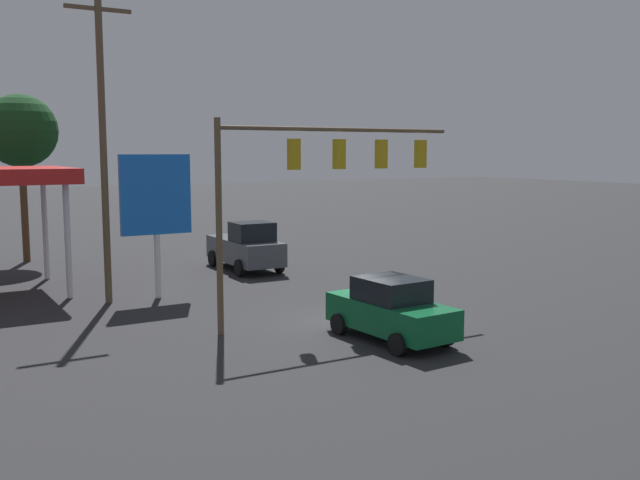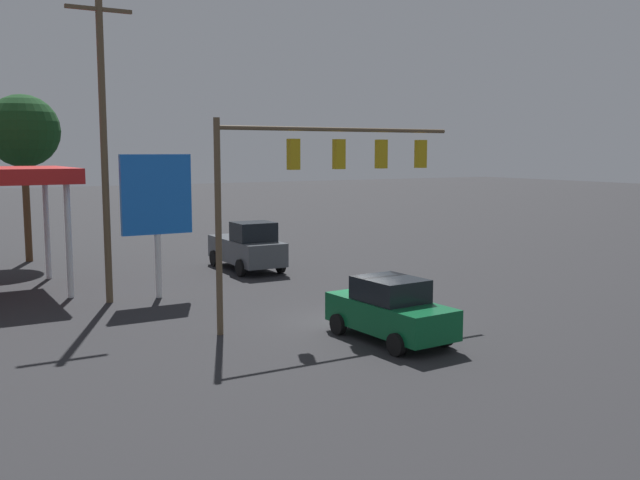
{
  "view_description": "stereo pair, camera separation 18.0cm",
  "coord_description": "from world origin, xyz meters",
  "px_view_note": "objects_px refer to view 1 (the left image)",
  "views": [
    {
      "loc": [
        12.88,
        19.66,
        5.75
      ],
      "look_at": [
        0.0,
        -2.0,
        2.59
      ],
      "focal_mm": 40.0,
      "sensor_mm": 36.0,
      "label": 1
    },
    {
      "loc": [
        12.73,
        19.75,
        5.75
      ],
      "look_at": [
        0.0,
        -2.0,
        2.59
      ],
      "focal_mm": 40.0,
      "sensor_mm": 36.0,
      "label": 2
    }
  ],
  "objects_px": {
    "traffic_signal_assembly": "(320,169)",
    "utility_pole": "(103,143)",
    "price_sign": "(156,199)",
    "street_tree": "(20,132)",
    "pickup_parked": "(246,247)",
    "sedan_far": "(391,310)"
  },
  "relations": [
    {
      "from": "utility_pole",
      "to": "price_sign",
      "type": "height_order",
      "value": "utility_pole"
    },
    {
      "from": "price_sign",
      "to": "street_tree",
      "type": "height_order",
      "value": "street_tree"
    },
    {
      "from": "pickup_parked",
      "to": "street_tree",
      "type": "distance_m",
      "value": 13.28
    },
    {
      "from": "traffic_signal_assembly",
      "to": "pickup_parked",
      "type": "bearing_deg",
      "value": -101.7
    },
    {
      "from": "utility_pole",
      "to": "street_tree",
      "type": "xyz_separation_m",
      "value": [
        1.07,
        -12.41,
        0.69
      ]
    },
    {
      "from": "price_sign",
      "to": "sedan_far",
      "type": "height_order",
      "value": "price_sign"
    },
    {
      "from": "price_sign",
      "to": "utility_pole",
      "type": "bearing_deg",
      "value": -1.89
    },
    {
      "from": "utility_pole",
      "to": "sedan_far",
      "type": "xyz_separation_m",
      "value": [
        -6.01,
        9.87,
        -5.08
      ]
    },
    {
      "from": "price_sign",
      "to": "pickup_parked",
      "type": "xyz_separation_m",
      "value": [
        -5.76,
        -4.21,
        -2.8
      ]
    },
    {
      "from": "utility_pole",
      "to": "street_tree",
      "type": "relative_size",
      "value": 1.33
    },
    {
      "from": "traffic_signal_assembly",
      "to": "sedan_far",
      "type": "bearing_deg",
      "value": 99.76
    },
    {
      "from": "price_sign",
      "to": "sedan_far",
      "type": "xyz_separation_m",
      "value": [
        -4.1,
        9.81,
        -2.95
      ]
    },
    {
      "from": "traffic_signal_assembly",
      "to": "sedan_far",
      "type": "height_order",
      "value": "traffic_signal_assembly"
    },
    {
      "from": "traffic_signal_assembly",
      "to": "utility_pole",
      "type": "height_order",
      "value": "utility_pole"
    },
    {
      "from": "price_sign",
      "to": "sedan_far",
      "type": "bearing_deg",
      "value": 112.66
    },
    {
      "from": "street_tree",
      "to": "traffic_signal_assembly",
      "type": "bearing_deg",
      "value": 108.94
    },
    {
      "from": "traffic_signal_assembly",
      "to": "price_sign",
      "type": "xyz_separation_m",
      "value": [
        3.53,
        -6.54,
        -1.25
      ]
    },
    {
      "from": "price_sign",
      "to": "pickup_parked",
      "type": "relative_size",
      "value": 1.07
    },
    {
      "from": "sedan_far",
      "to": "pickup_parked",
      "type": "bearing_deg",
      "value": 170.02
    },
    {
      "from": "utility_pole",
      "to": "pickup_parked",
      "type": "xyz_separation_m",
      "value": [
        -7.68,
        -4.14,
        -4.92
      ]
    },
    {
      "from": "price_sign",
      "to": "street_tree",
      "type": "bearing_deg",
      "value": -76.51
    },
    {
      "from": "traffic_signal_assembly",
      "to": "utility_pole",
      "type": "xyz_separation_m",
      "value": [
        5.45,
        -6.61,
        0.87
      ]
    }
  ]
}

